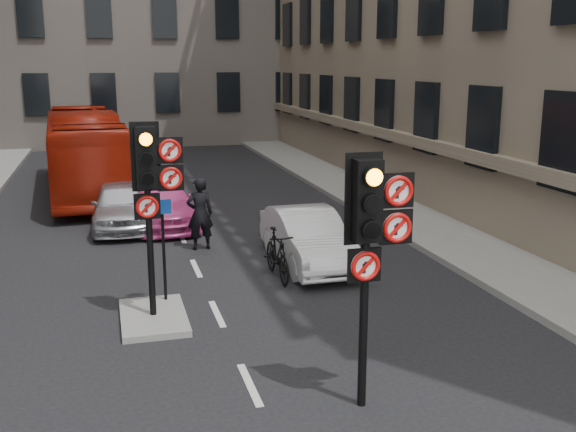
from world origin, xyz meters
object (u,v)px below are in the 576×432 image
car_silver (121,205)px  bus_red (86,152)px  motorcycle (277,255)px  signal_far (152,178)px  signal_near (372,227)px  info_sign (163,236)px  car_white (307,238)px  car_pink (160,203)px  motorcyclist (200,214)px

car_silver → bus_red: size_ratio=0.37×
car_silver → motorcycle: 6.54m
signal_far → signal_near: bearing=-57.0°
car_silver → info_sign: size_ratio=1.96×
signal_near → info_sign: (-2.39, 4.74, -1.15)m
car_silver → motorcycle: bearing=-59.0°
signal_far → motorcycle: 3.93m
signal_near → info_sign: signal_near is taller
car_white → motorcycle: (-0.95, -0.84, -0.11)m
car_pink → motorcycle: 6.23m
signal_near → info_sign: 5.43m
car_white → bus_red: size_ratio=0.37×
info_sign → motorcyclist: bearing=63.6°
signal_far → car_pink: (0.69, 7.67, -2.06)m
bus_red → info_sign: bearing=-86.1°
car_silver → signal_near: bearing=-73.5°
signal_far → motorcycle: bearing=33.0°
signal_near → bus_red: bearing=103.2°
car_white → bus_red: bearing=115.3°
info_sign → signal_near: bearing=-72.0°
car_white → car_pink: car_white is taller
signal_far → motorcyclist: (1.46, 4.64, -1.77)m
signal_near → car_white: signal_near is taller
motorcyclist → motorcycle: bearing=110.8°
motorcycle → signal_far: bearing=-147.5°
car_silver → motorcyclist: (1.90, -2.86, 0.26)m
motorcycle → info_sign: 2.90m
signal_far → car_silver: 7.78m
bus_red → info_sign: (1.69, -12.65, -0.06)m
signal_near → car_silver: size_ratio=0.90×
motorcycle → info_sign: (-2.55, -1.05, 0.88)m
car_silver → info_sign: info_sign is taller
signal_far → motorcyclist: bearing=72.5°
info_sign → car_silver: bearing=86.8°
motorcycle → car_silver: bearing=118.8°
signal_far → motorcyclist: size_ratio=1.91×
signal_near → motorcycle: signal_near is taller
bus_red → motorcycle: 12.38m
signal_near → car_white: size_ratio=0.89×
motorcycle → motorcyclist: size_ratio=0.98×
signal_near → motorcyclist: bearing=97.5°
signal_far → car_silver: (-0.43, 7.50, -2.03)m
signal_far → motorcyclist: 5.18m
signal_far → car_white: 4.99m
info_sign → car_white: bearing=19.7°
car_white → motorcycle: car_white is taller
signal_far → bus_red: 13.52m
car_pink → motorcycle: (2.07, -5.88, -0.09)m
signal_near → motorcycle: bearing=88.4°
car_pink → motorcyclist: size_ratio=2.38×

